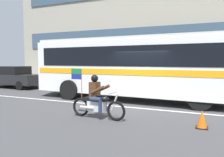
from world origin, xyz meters
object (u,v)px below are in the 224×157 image
at_px(parked_sedan_curbside, 14,77).
at_px(traffic_cone, 202,120).
at_px(transit_bus, 138,64).
at_px(fire_hydrant, 137,84).
at_px(motorcycle_with_rider, 97,100).

xyz_separation_m(parked_sedan_curbside, traffic_cone, (13.39, -5.14, -0.59)).
relative_size(transit_bus, fire_hydrant, 14.87).
height_order(transit_bus, motorcycle_with_rider, transit_bus).
height_order(parked_sedan_curbside, traffic_cone, parked_sedan_curbside).
bearing_deg(motorcycle_with_rider, fire_hydrant, 95.67).
relative_size(parked_sedan_curbside, traffic_cone, 8.23).
relative_size(parked_sedan_curbside, fire_hydrant, 6.04).
distance_m(transit_bus, parked_sedan_curbside, 10.35).
xyz_separation_m(transit_bus, traffic_cone, (3.19, -3.75, -1.63)).
xyz_separation_m(motorcycle_with_rider, parked_sedan_curbside, (-9.91, 5.41, 0.18)).
bearing_deg(transit_bus, parked_sedan_curbside, 172.25).
height_order(transit_bus, fire_hydrant, transit_bus).
bearing_deg(traffic_cone, transit_bus, 130.35).
xyz_separation_m(transit_bus, parked_sedan_curbside, (-10.20, 1.39, -1.03)).
bearing_deg(traffic_cone, parked_sedan_curbside, 159.00).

